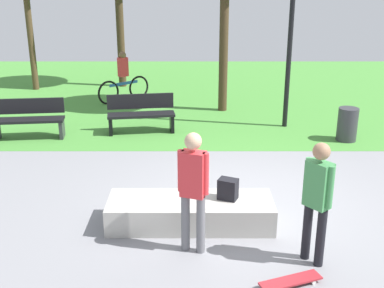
% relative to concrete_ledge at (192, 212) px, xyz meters
% --- Properties ---
extents(ground_plane, '(28.00, 28.00, 0.00)m').
position_rel_concrete_ledge_xyz_m(ground_plane, '(0.94, 0.78, -0.21)').
color(ground_plane, gray).
extents(grass_lawn, '(26.60, 11.54, 0.01)m').
position_rel_concrete_ledge_xyz_m(grass_lawn, '(0.94, 9.01, -0.20)').
color(grass_lawn, '#478C38').
rests_on(grass_lawn, ground_plane).
extents(concrete_ledge, '(2.49, 0.84, 0.41)m').
position_rel_concrete_ledge_xyz_m(concrete_ledge, '(0.00, 0.00, 0.00)').
color(concrete_ledge, '#A8A59E').
rests_on(concrete_ledge, ground_plane).
extents(backpack_on_ledge, '(0.34, 0.30, 0.32)m').
position_rel_concrete_ledge_xyz_m(backpack_on_ledge, '(0.56, 0.04, 0.37)').
color(backpack_on_ledge, black).
rests_on(backpack_on_ledge, concrete_ledge).
extents(skater_performing_trick, '(0.41, 0.29, 1.71)m').
position_rel_concrete_ledge_xyz_m(skater_performing_trick, '(0.04, -0.73, 0.79)').
color(skater_performing_trick, slate).
rests_on(skater_performing_trick, ground_plane).
extents(skater_watching, '(0.36, 0.37, 1.67)m').
position_rel_concrete_ledge_xyz_m(skater_watching, '(1.61, -1.01, 0.77)').
color(skater_watching, black).
rests_on(skater_watching, ground_plane).
extents(skateboard_by_ledge, '(0.82, 0.47, 0.08)m').
position_rel_concrete_ledge_xyz_m(skateboard_by_ledge, '(1.23, -1.54, -0.14)').
color(skateboard_by_ledge, '#A5262D').
rests_on(skateboard_by_ledge, ground_plane).
extents(park_bench_by_oak, '(1.64, 0.65, 0.91)m').
position_rel_concrete_ledge_xyz_m(park_bench_by_oak, '(-3.76, 4.17, 0.27)').
color(park_bench_by_oak, black).
rests_on(park_bench_by_oak, ground_plane).
extents(park_bench_center_lawn, '(1.65, 0.70, 0.91)m').
position_rel_concrete_ledge_xyz_m(park_bench_center_lawn, '(-1.20, 4.62, 0.27)').
color(park_bench_center_lawn, black).
rests_on(park_bench_center_lawn, ground_plane).
extents(lamp_post, '(0.28, 0.28, 4.80)m').
position_rel_concrete_ledge_xyz_m(lamp_post, '(2.36, 5.08, 2.67)').
color(lamp_post, black).
rests_on(lamp_post, ground_plane).
extents(trash_bin, '(0.45, 0.45, 0.77)m').
position_rel_concrete_ledge_xyz_m(trash_bin, '(3.58, 3.97, 0.18)').
color(trash_bin, '#333338').
rests_on(trash_bin, ground_plane).
extents(cyclist_on_bicycle, '(1.40, 1.26, 1.52)m').
position_rel_concrete_ledge_xyz_m(cyclist_on_bicycle, '(-2.03, 7.72, 0.43)').
color(cyclist_on_bicycle, black).
rests_on(cyclist_on_bicycle, ground_plane).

